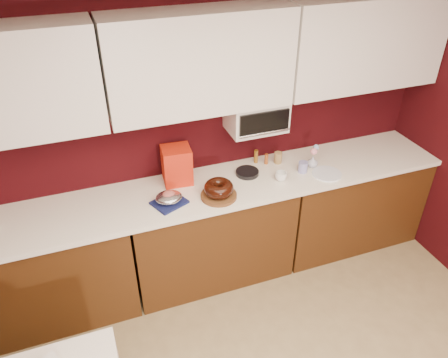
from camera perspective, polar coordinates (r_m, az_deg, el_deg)
wall_back at (r=3.49m, az=-3.68°, el=6.38°), size 4.00×0.02×2.50m
base_cabinet_left at (r=3.63m, az=-22.63°, el=-11.27°), size 1.31×0.58×0.86m
base_cabinet_center at (r=3.70m, az=-1.81°, el=-7.11°), size 1.31×0.58×0.86m
base_cabinet_right at (r=4.21m, az=15.68°, el=-2.81°), size 1.31×0.58×0.86m
countertop at (r=3.42m, az=-1.95°, el=-1.37°), size 4.00×0.62×0.04m
upper_cabinet_center at (r=3.11m, az=-3.17°, el=14.98°), size 1.31×0.33×0.70m
upper_cabinet_right at (r=3.70m, az=17.82°, el=16.55°), size 1.31×0.33×0.70m
toaster_oven at (r=3.45m, az=4.20°, el=8.36°), size 0.45×0.30×0.25m
toaster_oven_door at (r=3.32m, az=5.31°, el=7.26°), size 0.40×0.02×0.18m
toaster_oven_handle at (r=3.34m, az=5.35°, el=5.99°), size 0.42×0.02×0.02m
cake_base at (r=3.29m, az=-0.69°, el=-2.18°), size 0.31×0.31×0.03m
bundt_cake at (r=3.26m, az=-0.70°, el=-1.21°), size 0.23×0.23×0.09m
navy_towel at (r=3.26m, az=-7.16°, el=-3.06°), size 0.29×0.27×0.02m
foil_ham_nest at (r=3.23m, az=-7.22°, el=-2.40°), size 0.22×0.19×0.07m
roasted_ham at (r=3.21m, az=-7.25°, el=-2.04°), size 0.12×0.11×0.06m
pandoro_box at (r=3.42m, az=-6.18°, el=1.81°), size 0.24×0.22×0.30m
dark_pan at (r=3.56m, az=3.06°, el=0.85°), size 0.24×0.24×0.03m
coffee_mug at (r=3.50m, az=7.45°, el=0.46°), size 0.11×0.11×0.09m
blue_jar at (r=3.63m, az=10.27°, el=1.56°), size 0.10×0.10×0.09m
flower_vase at (r=3.71m, az=11.50°, el=2.31°), size 0.08×0.08×0.11m
flower_pink at (r=3.67m, az=11.66°, el=3.57°), size 0.06×0.06×0.06m
flower_blue at (r=3.68m, az=11.95°, el=4.08°), size 0.05×0.05×0.05m
china_plate at (r=3.66m, az=13.28°, el=0.67°), size 0.27×0.27×0.01m
amber_bottle at (r=3.70m, az=5.55°, el=2.61°), size 0.04×0.04×0.09m
paper_cup at (r=3.72m, az=7.07°, el=2.78°), size 0.08×0.08×0.10m
amber_bottle_tall at (r=3.70m, az=4.20°, el=2.95°), size 0.04×0.04×0.12m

